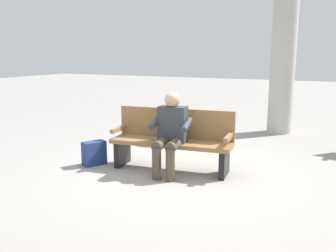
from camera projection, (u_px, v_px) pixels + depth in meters
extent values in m
plane|color=gray|center=(171.00, 170.00, 5.42)|extent=(40.00, 40.00, 0.00)
cube|color=olive|center=(171.00, 143.00, 5.33)|extent=(1.84, 0.69, 0.06)
cube|color=olive|center=(176.00, 123.00, 5.48)|extent=(1.79, 0.26, 0.45)
cube|color=olive|center=(229.00, 137.00, 5.03)|extent=(0.12, 0.48, 0.06)
cube|color=olive|center=(119.00, 129.00, 5.58)|extent=(0.12, 0.48, 0.06)
cube|color=black|center=(224.00, 163.00, 5.12)|extent=(0.13, 0.44, 0.39)
cube|color=black|center=(122.00, 153.00, 5.64)|extent=(0.13, 0.44, 0.39)
cube|color=#33383D|center=(173.00, 124.00, 5.22)|extent=(0.42, 0.27, 0.52)
sphere|color=tan|center=(172.00, 100.00, 5.13)|extent=(0.22, 0.22, 0.22)
cylinder|color=#4C4233|center=(175.00, 145.00, 5.04)|extent=(0.20, 0.43, 0.15)
cylinder|color=#4C4233|center=(161.00, 143.00, 5.10)|extent=(0.20, 0.43, 0.15)
cylinder|color=#4C4233|center=(170.00, 165.00, 4.91)|extent=(0.13, 0.13, 0.45)
cylinder|color=#4C4233|center=(157.00, 163.00, 4.98)|extent=(0.13, 0.13, 0.45)
cylinder|color=#33383D|center=(187.00, 125.00, 5.04)|extent=(0.13, 0.32, 0.18)
cylinder|color=#33383D|center=(155.00, 123.00, 5.20)|extent=(0.13, 0.32, 0.18)
cube|color=navy|center=(94.00, 153.00, 5.64)|extent=(0.32, 0.39, 0.37)
cube|color=navy|center=(91.00, 155.00, 5.74)|extent=(0.14, 0.24, 0.17)
cylinder|color=#B2AFA8|center=(283.00, 54.00, 7.68)|extent=(0.52, 0.52, 3.41)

